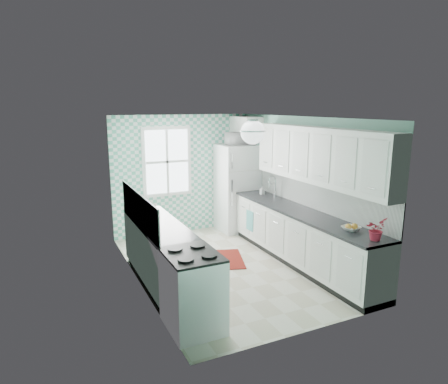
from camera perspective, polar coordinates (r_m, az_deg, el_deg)
name	(u,v)px	position (r m, az deg, el deg)	size (l,w,h in m)	color
floor	(228,267)	(6.91, 0.52, -10.71)	(3.00, 4.40, 0.02)	beige
ceiling	(228,117)	(6.36, 0.56, 10.67)	(3.00, 4.40, 0.02)	white
wall_back	(183,174)	(8.52, -5.95, 2.53)	(3.00, 0.02, 2.50)	#87C7B1
wall_front	(312,234)	(4.70, 12.42, -5.88)	(3.00, 0.02, 2.50)	#87C7B1
wall_left	(136,205)	(6.03, -12.49, -1.82)	(0.02, 4.40, 2.50)	#87C7B1
wall_right	(304,187)	(7.29, 11.29, 0.67)	(0.02, 4.40, 2.50)	#87C7B1
accent_wall	(183,174)	(8.50, -5.90, 2.50)	(3.00, 0.01, 2.50)	#53B095
window	(167,162)	(8.32, -8.16, 4.32)	(1.04, 0.05, 1.44)	white
backsplash_right	(316,195)	(6.98, 13.07, -0.39)	(0.02, 3.60, 0.51)	white
backsplash_left	(139,210)	(5.98, -12.09, -2.47)	(0.02, 2.15, 0.51)	white
upper_cabinets_right	(319,155)	(6.61, 13.39, 5.10)	(0.33, 3.20, 0.90)	silver
upper_cabinet_fridge	(245,126)	(8.59, 3.08, 9.37)	(0.40, 0.74, 0.40)	silver
ceiling_light	(253,132)	(5.66, 4.13, 8.54)	(0.34, 0.34, 0.35)	silver
base_cabinets_right	(301,239)	(7.01, 10.91, -6.57)	(0.60, 3.60, 0.90)	white
countertop_right	(301,212)	(6.86, 10.97, -2.88)	(0.63, 3.60, 0.04)	black
base_cabinets_left	(160,254)	(6.28, -9.20, -8.79)	(0.60, 2.15, 0.90)	white
countertop_left	(159,225)	(6.13, -9.22, -4.67)	(0.63, 2.15, 0.04)	black
fridge	(237,188)	(8.66, 1.92, 0.61)	(0.81, 0.80, 1.87)	silver
stove	(193,289)	(5.02, -4.51, -13.71)	(0.63, 0.79, 0.95)	white
sink	(267,198)	(7.77, 6.23, -0.85)	(0.50, 0.42, 0.53)	silver
rug	(224,259)	(7.20, 0.01, -9.58)	(0.65, 0.93, 0.01)	#770A00
dish_towel	(250,221)	(7.83, 3.72, -4.11)	(0.02, 0.26, 0.39)	#5FAA9F
fruit_bowl	(351,228)	(6.00, 17.72, -4.98)	(0.25, 0.25, 0.06)	white
potted_plant	(376,229)	(5.66, 20.86, -4.97)	(0.27, 0.23, 0.30)	#B30B0E
soap_bottle	(262,190)	(8.01, 5.47, 0.25)	(0.07, 0.08, 0.17)	#A4B1B9
microwave	(238,138)	(8.50, 1.97, 7.65)	(0.47, 0.32, 0.26)	white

